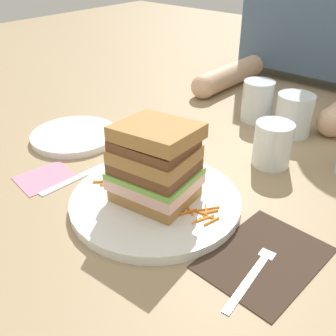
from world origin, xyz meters
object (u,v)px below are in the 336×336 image
Objects in this scene: napkin_dark at (265,257)px; empty_tumbler_1 at (257,101)px; empty_tumbler_0 at (294,115)px; side_plate at (74,136)px; fork at (258,266)px; juice_glass at (272,146)px; sandwich at (155,164)px; napkin_pink at (45,178)px; knife at (86,173)px; main_plate at (155,201)px.

empty_tumbler_1 reaches higher than napkin_dark.
empty_tumbler_0 is 0.46m from side_plate.
empty_tumbler_1 is (-0.24, 0.41, 0.04)m from fork.
empty_tumbler_1 is (-0.12, 0.16, 0.01)m from juice_glass.
side_plate is at bearing 167.99° from sandwich.
napkin_pink is (-0.39, -0.05, -0.00)m from fork.
knife is 1.13× the size of side_plate.
main_plate is at bearing 4.10° from knife.
sandwich is at bearing 4.23° from knife.
empty_tumbler_0 reaches higher than juice_glass.
sandwich is 1.42× the size of napkin_pink.
juice_glass is at bearing 115.63° from fork.
napkin_pink is at bearing -172.13° from fork.
juice_glass is at bearing 26.07° from side_plate.
sandwich reaches higher than main_plate.
empty_tumbler_1 is at bearing 54.89° from side_plate.
sandwich is 0.66× the size of knife.
side_plate is (-0.29, 0.06, -0.07)m from sandwich.
napkin_dark is (0.19, 0.01, -0.07)m from sandwich.
fork is 0.83× the size of knife.
napkin_dark is 0.02m from fork.
empty_tumbler_0 is at bearing 44.45° from side_plate.
sandwich reaches higher than napkin_pink.
side_plate reaches higher than napkin_pink.
empty_tumbler_0 is (-0.03, 0.15, 0.01)m from juice_glass.
empty_tumbler_1 reaches higher than knife.
fork reaches higher than knife.
side_plate is (-0.13, 0.07, 0.01)m from knife.
empty_tumbler_1 is 0.49m from napkin_pink.
empty_tumbler_0 is at bearing 63.17° from knife.
side_plate is 1.92× the size of napkin_pink.
empty_tumbler_0 is 0.49× the size of side_plate.
juice_glass is at bearing -78.28° from empty_tumbler_0.
main_plate is 1.50× the size of side_plate.
juice_glass is 0.90× the size of empty_tumbler_1.
main_plate is 2.03× the size of sandwich.
fork is at bearing -8.99° from side_plate.
empty_tumbler_1 is (0.11, 0.40, 0.04)m from knife.
main_plate is 0.29m from side_plate.
side_plate is at bearing 167.89° from main_plate.
juice_glass is 0.15m from empty_tumbler_0.
juice_glass is (0.07, 0.24, 0.03)m from main_plate.
empty_tumbler_1 is 0.41m from side_plate.
napkin_dark and napkin_pink have the same top height.
napkin_pink is at bearing -131.74° from juice_glass.
napkin_pink is at bearing -107.76° from empty_tumbler_1.
napkin_pink is at bearing -161.06° from sandwich.
main_plate is 2.88× the size of napkin_pink.
knife is 0.34m from juice_glass.
napkin_dark is 0.48m from side_plate.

